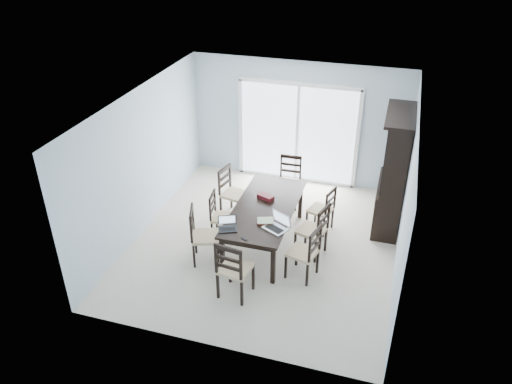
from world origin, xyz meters
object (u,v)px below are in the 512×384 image
at_px(chair_end_near, 232,265).
at_px(chair_end_far, 290,175).
at_px(chair_left_near, 199,230).
at_px(cell_phone, 244,239).
at_px(dining_table, 265,211).
at_px(china_hutch, 393,173).
at_px(chair_right_mid, 317,225).
at_px(chair_right_far, 325,205).
at_px(laptop_silver, 275,226).
at_px(game_box, 266,197).
at_px(laptop_dark, 228,227).
at_px(hot_tub, 278,135).
at_px(chair_right_near, 308,247).
at_px(chair_left_far, 230,187).
at_px(chair_left_mid, 218,211).

relative_size(chair_end_near, chair_end_far, 1.04).
relative_size(chair_left_near, cell_phone, 11.44).
height_order(dining_table, china_hutch, china_hutch).
bearing_deg(chair_right_mid, chair_right_far, 15.57).
relative_size(laptop_silver, game_box, 1.59).
relative_size(laptop_dark, hot_tub, 0.15).
relative_size(chair_end_near, laptop_dark, 3.38).
distance_m(chair_right_near, chair_right_far, 1.39).
distance_m(chair_left_near, chair_left_far, 1.52).
relative_size(chair_left_near, chair_end_near, 0.98).
relative_size(chair_left_near, hot_tub, 0.51).
xyz_separation_m(dining_table, chair_right_near, (0.91, -0.72, -0.08)).
bearing_deg(hot_tub, chair_end_near, -83.15).
relative_size(chair_left_mid, chair_right_mid, 0.91).
xyz_separation_m(chair_right_near, game_box, (-0.97, 0.98, 0.19)).
xyz_separation_m(chair_end_far, laptop_dark, (-0.46, -2.33, 0.19)).
bearing_deg(cell_phone, chair_end_far, 121.98).
bearing_deg(game_box, laptop_dark, -106.18).
height_order(laptop_dark, cell_phone, laptop_dark).
bearing_deg(chair_right_near, game_box, 59.28).
relative_size(dining_table, chair_end_far, 1.92).
xyz_separation_m(china_hutch, chair_left_mid, (-2.86, -1.30, -0.53)).
bearing_deg(chair_left_far, dining_table, 62.91).
distance_m(china_hutch, chair_left_near, 3.58).
xyz_separation_m(chair_left_far, chair_right_mid, (1.82, -0.82, 0.00)).
xyz_separation_m(chair_right_far, cell_phone, (-0.98, -1.67, 0.21)).
relative_size(dining_table, hot_tub, 0.97).
relative_size(dining_table, cell_phone, 21.65).
bearing_deg(dining_table, laptop_dark, -114.65).
distance_m(chair_right_far, chair_end_near, 2.41).
height_order(dining_table, chair_left_mid, chair_left_mid).
bearing_deg(chair_right_far, hot_tub, 45.77).
distance_m(chair_right_mid, hot_tub, 4.00).
xyz_separation_m(chair_left_mid, chair_left_far, (-0.06, 0.79, 0.05)).
bearing_deg(chair_right_near, chair_end_far, 35.10).
relative_size(chair_right_mid, chair_end_far, 0.99).
bearing_deg(china_hutch, chair_left_near, -145.14).
xyz_separation_m(china_hutch, chair_end_far, (-1.94, 0.25, -0.47)).
distance_m(chair_left_near, chair_right_far, 2.33).
height_order(chair_end_near, laptop_dark, chair_end_near).
xyz_separation_m(chair_left_mid, laptop_silver, (1.17, -0.55, 0.27)).
height_order(laptop_silver, game_box, laptop_silver).
bearing_deg(hot_tub, chair_left_far, -94.26).
bearing_deg(dining_table, chair_right_mid, -5.23).
height_order(dining_table, laptop_silver, laptop_silver).
bearing_deg(china_hutch, cell_phone, -132.66).
height_order(chair_left_mid, chair_right_far, chair_right_far).
bearing_deg(chair_right_near, laptop_silver, 93.69).
xyz_separation_m(chair_right_far, hot_tub, (-1.62, 2.91, -0.05)).
height_order(chair_left_mid, chair_right_mid, chair_right_mid).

